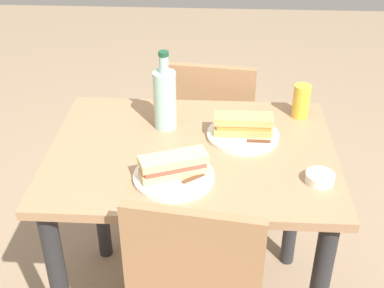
# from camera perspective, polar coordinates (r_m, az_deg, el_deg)

# --- Properties ---
(dining_table) EXTENTS (0.95, 0.71, 0.78)m
(dining_table) POSITION_cam_1_polar(r_m,az_deg,el_deg) (1.81, -0.00, -4.56)
(dining_table) COLOR #997251
(dining_table) RESTS_ON ground
(chair_near) EXTENTS (0.44, 0.44, 0.88)m
(chair_near) POSITION_cam_1_polar(r_m,az_deg,el_deg) (2.33, 2.05, 1.16)
(chair_near) COLOR #936B47
(chair_near) RESTS_ON ground
(plate_near) EXTENTS (0.25, 0.25, 0.01)m
(plate_near) POSITION_cam_1_polar(r_m,az_deg,el_deg) (1.58, -2.01, -3.61)
(plate_near) COLOR silver
(plate_near) RESTS_ON dining_table
(baguette_sandwich_near) EXTENTS (0.22, 0.14, 0.07)m
(baguette_sandwich_near) POSITION_cam_1_polar(r_m,az_deg,el_deg) (1.56, -2.04, -2.37)
(baguette_sandwich_near) COLOR #DBB77A
(baguette_sandwich_near) RESTS_ON plate_near
(knife_near) EXTENTS (0.15, 0.12, 0.01)m
(knife_near) POSITION_cam_1_polar(r_m,az_deg,el_deg) (1.53, -1.06, -4.30)
(knife_near) COLOR silver
(knife_near) RESTS_ON plate_near
(plate_far) EXTENTS (0.25, 0.25, 0.01)m
(plate_far) POSITION_cam_1_polar(r_m,az_deg,el_deg) (1.79, 5.62, 1.00)
(plate_far) COLOR silver
(plate_far) RESTS_ON dining_table
(baguette_sandwich_far) EXTENTS (0.20, 0.07, 0.07)m
(baguette_sandwich_far) POSITION_cam_1_polar(r_m,az_deg,el_deg) (1.77, 5.69, 2.15)
(baguette_sandwich_far) COLOR tan
(baguette_sandwich_far) RESTS_ON plate_far
(knife_far) EXTENTS (0.18, 0.01, 0.01)m
(knife_far) POSITION_cam_1_polar(r_m,az_deg,el_deg) (1.74, 6.08, 0.34)
(knife_far) COLOR silver
(knife_far) RESTS_ON plate_far
(water_bottle) EXTENTS (0.08, 0.08, 0.28)m
(water_bottle) POSITION_cam_1_polar(r_m,az_deg,el_deg) (1.80, -3.01, 5.07)
(water_bottle) COLOR #99C6B7
(water_bottle) RESTS_ON dining_table
(beer_glass) EXTENTS (0.06, 0.06, 0.12)m
(beer_glass) POSITION_cam_1_polar(r_m,az_deg,el_deg) (1.93, 11.95, 4.65)
(beer_glass) COLOR gold
(beer_glass) RESTS_ON dining_table
(olive_bowl) EXTENTS (0.09, 0.09, 0.03)m
(olive_bowl) POSITION_cam_1_polar(r_m,az_deg,el_deg) (1.61, 13.91, -3.65)
(olive_bowl) COLOR silver
(olive_bowl) RESTS_ON dining_table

